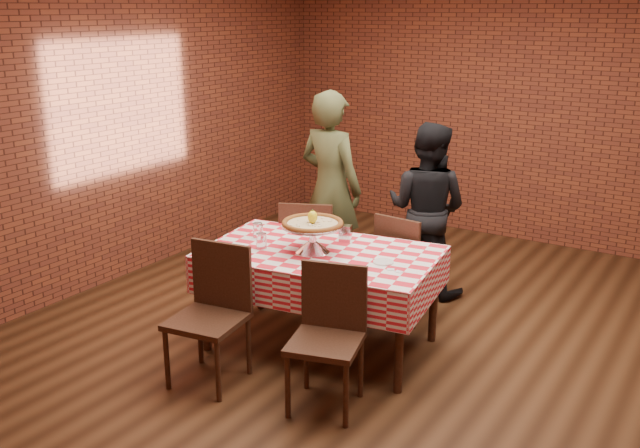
% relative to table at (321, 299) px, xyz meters
% --- Properties ---
extents(ground, '(6.00, 6.00, 0.00)m').
position_rel_table_xyz_m(ground, '(0.37, 0.36, -0.38)').
color(ground, black).
rests_on(ground, ground).
extents(back_wall, '(5.50, 0.00, 5.50)m').
position_rel_table_xyz_m(back_wall, '(0.37, 3.36, 1.08)').
color(back_wall, brown).
rests_on(back_wall, ground).
extents(table, '(1.78, 1.22, 0.75)m').
position_rel_table_xyz_m(table, '(0.00, 0.00, 0.00)').
color(table, '#3D2418').
rests_on(table, ground).
extents(tablecloth, '(1.82, 1.26, 0.28)m').
position_rel_table_xyz_m(tablecloth, '(0.00, 0.00, 0.24)').
color(tablecloth, red).
rests_on(tablecloth, table).
extents(pizza_stand, '(0.49, 0.49, 0.20)m').
position_rel_table_xyz_m(pizza_stand, '(-0.04, -0.04, 0.48)').
color(pizza_stand, silver).
rests_on(pizza_stand, tablecloth).
extents(pizza, '(0.48, 0.48, 0.03)m').
position_rel_table_xyz_m(pizza, '(-0.04, -0.04, 0.59)').
color(pizza, beige).
rests_on(pizza, pizza_stand).
extents(lemon, '(0.08, 0.08, 0.09)m').
position_rel_table_xyz_m(lemon, '(-0.04, -0.04, 0.64)').
color(lemon, yellow).
rests_on(lemon, pizza).
extents(water_glass_left, '(0.09, 0.09, 0.12)m').
position_rel_table_xyz_m(water_glass_left, '(-0.39, -0.20, 0.44)').
color(water_glass_left, white).
rests_on(water_glass_left, tablecloth).
extents(water_glass_right, '(0.09, 0.09, 0.12)m').
position_rel_table_xyz_m(water_glass_right, '(-0.57, -0.01, 0.44)').
color(water_glass_right, white).
rests_on(water_glass_right, tablecloth).
extents(side_plate, '(0.16, 0.16, 0.01)m').
position_rel_table_xyz_m(side_plate, '(0.50, 0.02, 0.39)').
color(side_plate, white).
rests_on(side_plate, tablecloth).
extents(sweetener_packet_a, '(0.06, 0.05, 0.00)m').
position_rel_table_xyz_m(sweetener_packet_a, '(0.61, -0.07, 0.39)').
color(sweetener_packet_a, white).
rests_on(sweetener_packet_a, tablecloth).
extents(sweetener_packet_b, '(0.05, 0.04, 0.00)m').
position_rel_table_xyz_m(sweetener_packet_b, '(0.67, -0.08, 0.39)').
color(sweetener_packet_b, white).
rests_on(sweetener_packet_b, tablecloth).
extents(condiment_caddy, '(0.11, 0.09, 0.13)m').
position_rel_table_xyz_m(condiment_caddy, '(0.04, 0.29, 0.45)').
color(condiment_caddy, silver).
rests_on(condiment_caddy, tablecloth).
extents(chair_near_left, '(0.52, 0.52, 0.94)m').
position_rel_table_xyz_m(chair_near_left, '(-0.36, -0.87, 0.10)').
color(chair_near_left, '#3D2418').
rests_on(chair_near_left, ground).
extents(chair_near_right, '(0.53, 0.53, 0.91)m').
position_rel_table_xyz_m(chair_near_right, '(0.49, -0.72, 0.08)').
color(chair_near_right, '#3D2418').
rests_on(chair_near_right, ground).
extents(chair_far_left, '(0.59, 0.59, 0.93)m').
position_rel_table_xyz_m(chair_far_left, '(-0.55, 0.68, 0.09)').
color(chair_far_left, '#3D2418').
rests_on(chair_far_left, ground).
extents(chair_far_right, '(0.45, 0.45, 0.89)m').
position_rel_table_xyz_m(chair_far_right, '(0.31, 0.84, 0.07)').
color(chair_far_right, '#3D2418').
rests_on(chair_far_right, ground).
extents(diner_olive, '(0.69, 0.50, 1.77)m').
position_rel_table_xyz_m(diner_olive, '(-0.65, 1.19, 0.51)').
color(diner_olive, '#434828').
rests_on(diner_olive, ground).
extents(diner_black, '(0.75, 0.59, 1.53)m').
position_rel_table_xyz_m(diner_black, '(0.20, 1.41, 0.39)').
color(diner_black, black).
rests_on(diner_black, ground).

